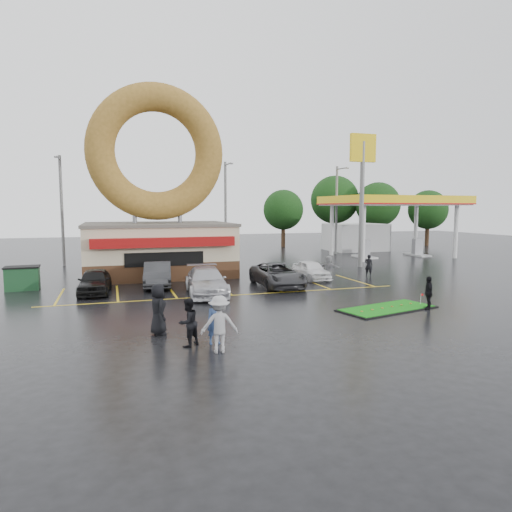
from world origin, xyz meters
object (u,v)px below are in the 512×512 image
object	(u,v)px
gas_station	(376,218)
dumpster	(22,279)
streetlight_left	(62,208)
donut_shop	(158,212)
car_dgrey	(158,274)
person_blue	(215,322)
streetlight_mid	(226,208)
streetlight_right	(337,208)
car_white	(311,270)
shell_sign	(362,175)
car_grey	(278,275)
putting_green	(387,308)
car_silver	(206,281)
person_cameraman	(428,293)
car_black	(95,281)

from	to	relation	value
gas_station	dumpster	bearing A→B (deg)	-158.77
streetlight_left	donut_shop	bearing A→B (deg)	-44.78
car_dgrey	person_blue	size ratio (longest dim) A/B	2.88
streetlight_left	streetlight_mid	world-z (taller)	same
streetlight_mid	car_dgrey	xyz separation A→B (m)	(-7.61, -13.39, -4.03)
person_blue	streetlight_right	bearing A→B (deg)	49.87
streetlight_left	car_white	bearing A→B (deg)	-37.58
shell_sign	dumpster	size ratio (longest dim) A/B	5.89
car_grey	putting_green	world-z (taller)	car_grey
donut_shop	putting_green	size ratio (longest dim) A/B	2.61
car_silver	dumpster	size ratio (longest dim) A/B	2.85
streetlight_mid	car_silver	bearing A→B (deg)	-107.45
car_grey	shell_sign	bearing A→B (deg)	35.50
gas_station	shell_sign	bearing A→B (deg)	-128.07
streetlight_right	putting_green	world-z (taller)	streetlight_right
streetlight_right	car_grey	xyz separation A→B (m)	(-12.63, -16.55, -4.07)
car_grey	person_cameraman	xyz separation A→B (m)	(4.57, -8.12, 0.08)
car_grey	dumpster	distance (m)	15.02
streetlight_left	person_cameraman	xyz separation A→B (m)	(17.94, -22.67, -3.99)
shell_sign	car_silver	bearing A→B (deg)	-150.79
dumpster	streetlight_mid	bearing A→B (deg)	35.55
streetlight_right	car_silver	distance (m)	25.25
person_cameraman	putting_green	world-z (taller)	person_cameraman
gas_station	car_silver	bearing A→B (deg)	-141.52
car_white	person_blue	size ratio (longest dim) A/B	2.36
car_silver	car_grey	bearing A→B (deg)	21.39
shell_sign	car_white	bearing A→B (deg)	-143.96
person_cameraman	dumpster	xyz separation A→B (m)	(-19.19, 11.55, -0.14)
streetlight_right	car_grey	world-z (taller)	streetlight_right
person_cameraman	streetlight_mid	bearing A→B (deg)	-146.89
car_silver	car_grey	distance (m)	4.89
car_dgrey	gas_station	bearing A→B (deg)	35.79
person_cameraman	donut_shop	bearing A→B (deg)	-121.52
car_grey	streetlight_mid	bearing A→B (deg)	88.62
donut_shop	car_black	size ratio (longest dim) A/B	3.29
car_black	car_grey	size ratio (longest dim) A/B	0.80
car_grey	donut_shop	bearing A→B (deg)	130.89
shell_sign	car_grey	distance (m)	13.46
car_dgrey	car_silver	xyz separation A→B (m)	(2.29, -3.53, -0.00)
donut_shop	car_white	size ratio (longest dim) A/B	3.62
streetlight_right	putting_green	size ratio (longest dim) A/B	1.74
car_dgrey	car_white	distance (m)	10.08
car_silver	person_cameraman	xyz separation A→B (m)	(9.26, -6.75, 0.05)
streetlight_mid	car_black	world-z (taller)	streetlight_mid
streetlight_mid	putting_green	distance (m)	23.65
streetlight_left	streetlight_mid	bearing A→B (deg)	4.09
streetlight_right	car_silver	xyz separation A→B (m)	(-17.32, -17.92, -4.04)
streetlight_right	car_white	size ratio (longest dim) A/B	2.41
car_silver	putting_green	world-z (taller)	car_silver
car_grey	putting_green	distance (m)	8.04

